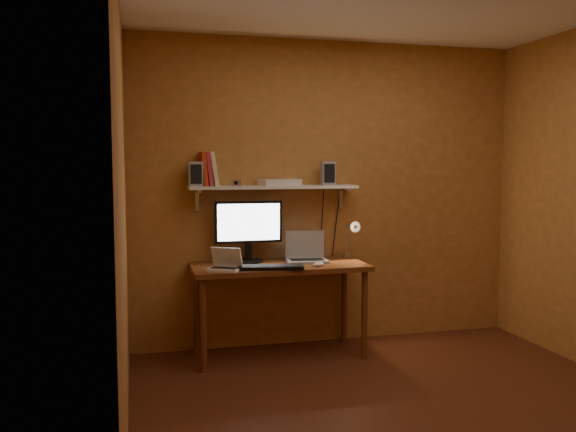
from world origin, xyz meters
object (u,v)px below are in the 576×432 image
object	(u,v)px
router	(279,182)
netbook	(225,264)
keyboard	(271,267)
speaker_left	(196,174)
shelf_camera	(236,183)
wall_shelf	(274,188)
desk_lamp	(351,234)
laptop	(306,253)
mouse	(319,264)
desk	(279,275)
monitor	(249,228)
speaker_right	(328,173)

from	to	relation	value
router	netbook	bearing A→B (deg)	-144.54
keyboard	speaker_left	xyz separation A→B (m)	(-0.52, 0.37, 0.71)
shelf_camera	wall_shelf	bearing A→B (deg)	10.66
desk_lamp	laptop	bearing A→B (deg)	-175.90
mouse	router	distance (m)	0.77
netbook	router	size ratio (longest dim) A/B	0.91
desk	mouse	size ratio (longest dim) A/B	15.69
laptop	desk_lamp	xyz separation A→B (m)	(0.41, 0.03, 0.14)
desk_lamp	speaker_left	size ratio (longest dim) A/B	1.90
wall_shelf	shelf_camera	distance (m)	0.33
wall_shelf	monitor	size ratio (longest dim) A/B	2.52
monitor	mouse	size ratio (longest dim) A/B	6.22
desk	desk_lamp	world-z (taller)	desk_lamp
wall_shelf	laptop	xyz separation A→B (m)	(0.25, -0.10, -0.54)
speaker_right	desk	bearing A→B (deg)	-152.63
wall_shelf	keyboard	bearing A→B (deg)	-106.48
monitor	router	distance (m)	0.46
keyboard	shelf_camera	bearing A→B (deg)	132.17
speaker_right	shelf_camera	xyz separation A→B (m)	(-0.79, -0.06, -0.07)
mouse	speaker_left	size ratio (longest dim) A/B	0.45
wall_shelf	mouse	size ratio (longest dim) A/B	15.69
laptop	keyboard	xyz separation A→B (m)	(-0.37, -0.29, -0.05)
desk	shelf_camera	xyz separation A→B (m)	(-0.32, 0.13, 0.74)
monitor	laptop	bearing A→B (deg)	-8.12
desk	laptop	world-z (taller)	laptop
netbook	shelf_camera	bearing A→B (deg)	95.55
wall_shelf	speaker_right	distance (m)	0.48
shelf_camera	speaker_left	bearing A→B (deg)	172.37
netbook	keyboard	world-z (taller)	netbook
monitor	shelf_camera	size ratio (longest dim) A/B	5.84
monitor	speaker_left	bearing A→B (deg)	179.91
keyboard	router	distance (m)	0.77
desk_lamp	keyboard	bearing A→B (deg)	-157.37
netbook	keyboard	bearing A→B (deg)	24.45
wall_shelf	netbook	size ratio (longest dim) A/B	4.85
mouse	speaker_right	size ratio (longest dim) A/B	0.45
mouse	router	bearing A→B (deg)	111.93
monitor	netbook	size ratio (longest dim) A/B	1.92
desk	mouse	bearing A→B (deg)	-33.25
speaker_left	speaker_right	xyz separation A→B (m)	(1.11, 0.01, 0.00)
speaker_right	keyboard	bearing A→B (deg)	-141.18
mouse	router	xyz separation A→B (m)	(-0.22, 0.38, 0.64)
monitor	shelf_camera	distance (m)	0.39
wall_shelf	shelf_camera	bearing A→B (deg)	-169.34
netbook	router	xyz separation A→B (m)	(0.51, 0.36, 0.60)
laptop	desk_lamp	bearing A→B (deg)	9.38
netbook	speaker_right	size ratio (longest dim) A/B	1.45
laptop	shelf_camera	bearing A→B (deg)	-178.37
speaker_left	mouse	bearing A→B (deg)	-20.09
monitor	laptop	size ratio (longest dim) A/B	1.60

